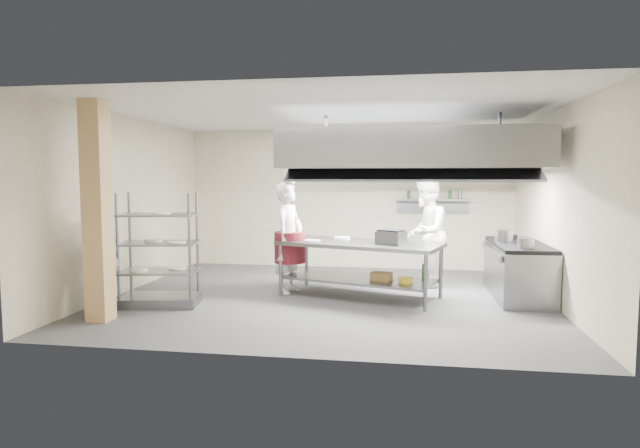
% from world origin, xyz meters
% --- Properties ---
extents(floor, '(7.00, 7.00, 0.00)m').
position_xyz_m(floor, '(0.00, 0.00, 0.00)').
color(floor, '#3A3A3D').
rests_on(floor, ground).
extents(ceiling, '(7.00, 7.00, 0.00)m').
position_xyz_m(ceiling, '(0.00, 0.00, 3.00)').
color(ceiling, silver).
rests_on(ceiling, wall_back).
extents(wall_back, '(7.00, 0.00, 7.00)m').
position_xyz_m(wall_back, '(0.00, 3.00, 1.50)').
color(wall_back, '#B9AF93').
rests_on(wall_back, ground).
extents(wall_left, '(0.00, 6.00, 6.00)m').
position_xyz_m(wall_left, '(-3.50, 0.00, 1.50)').
color(wall_left, '#B9AF93').
rests_on(wall_left, ground).
extents(wall_right, '(0.00, 6.00, 6.00)m').
position_xyz_m(wall_right, '(3.50, 0.00, 1.50)').
color(wall_right, '#B9AF93').
rests_on(wall_right, ground).
extents(column, '(0.30, 0.30, 3.00)m').
position_xyz_m(column, '(-2.90, -1.90, 1.50)').
color(column, tan).
rests_on(column, floor).
extents(exhaust_hood, '(4.00, 2.50, 0.60)m').
position_xyz_m(exhaust_hood, '(1.30, 0.40, 2.40)').
color(exhaust_hood, gray).
rests_on(exhaust_hood, ceiling).
extents(hood_strip_a, '(1.60, 0.12, 0.04)m').
position_xyz_m(hood_strip_a, '(0.40, 0.40, 2.08)').
color(hood_strip_a, white).
rests_on(hood_strip_a, exhaust_hood).
extents(hood_strip_b, '(1.60, 0.12, 0.04)m').
position_xyz_m(hood_strip_b, '(2.20, 0.40, 2.08)').
color(hood_strip_b, white).
rests_on(hood_strip_b, exhaust_hood).
extents(wall_shelf, '(1.50, 0.28, 0.04)m').
position_xyz_m(wall_shelf, '(1.80, 2.84, 1.50)').
color(wall_shelf, gray).
rests_on(wall_shelf, wall_back).
extents(island, '(2.83, 1.82, 0.91)m').
position_xyz_m(island, '(0.50, 0.12, 0.46)').
color(island, gray).
rests_on(island, floor).
extents(island_worktop, '(2.83, 1.82, 0.06)m').
position_xyz_m(island_worktop, '(0.50, 0.12, 0.88)').
color(island_worktop, gray).
rests_on(island_worktop, island).
extents(island_undershelf, '(2.59, 1.65, 0.04)m').
position_xyz_m(island_undershelf, '(0.50, 0.12, 0.30)').
color(island_undershelf, gray).
rests_on(island_undershelf, island).
extents(pass_rack, '(1.26, 0.88, 1.74)m').
position_xyz_m(pass_rack, '(-2.49, -0.94, 0.87)').
color(pass_rack, slate).
rests_on(pass_rack, floor).
extents(cooking_range, '(0.80, 2.00, 0.84)m').
position_xyz_m(cooking_range, '(3.08, 0.50, 0.42)').
color(cooking_range, slate).
rests_on(cooking_range, floor).
extents(range_top, '(0.78, 1.96, 0.06)m').
position_xyz_m(range_top, '(3.08, 0.50, 0.87)').
color(range_top, black).
rests_on(range_top, cooking_range).
extents(chef_head, '(0.61, 0.78, 1.88)m').
position_xyz_m(chef_head, '(-0.73, 0.31, 0.94)').
color(chef_head, white).
rests_on(chef_head, floor).
extents(chef_line, '(0.94, 1.10, 1.96)m').
position_xyz_m(chef_line, '(1.60, 1.12, 0.98)').
color(chef_line, white).
rests_on(chef_line, floor).
extents(chef_plating, '(0.74, 0.99, 1.56)m').
position_xyz_m(chef_plating, '(-3.00, -1.56, 0.78)').
color(chef_plating, white).
rests_on(chef_plating, floor).
extents(griddle, '(0.52, 0.47, 0.20)m').
position_xyz_m(griddle, '(1.01, -0.05, 1.01)').
color(griddle, slate).
rests_on(griddle, island_worktop).
extents(wicker_basket, '(0.36, 0.30, 0.14)m').
position_xyz_m(wicker_basket, '(0.87, -0.10, 0.39)').
color(wicker_basket, olive).
rests_on(wicker_basket, island_undershelf).
extents(stockpot, '(0.29, 0.29, 0.20)m').
position_xyz_m(stockpot, '(2.85, 0.59, 1.00)').
color(stockpot, slate).
rests_on(stockpot, range_top).
extents(plate_stack, '(0.28, 0.28, 0.05)m').
position_xyz_m(plate_stack, '(-2.49, -0.94, 0.56)').
color(plate_stack, white).
rests_on(plate_stack, pass_rack).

